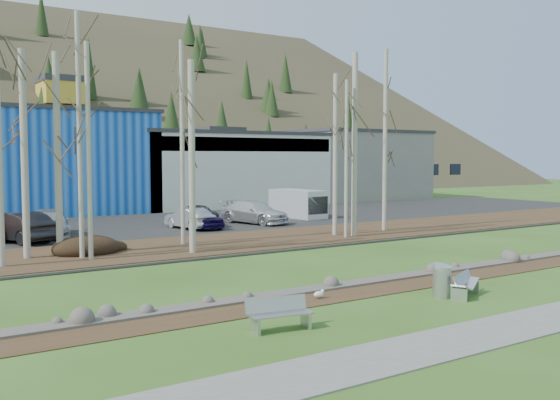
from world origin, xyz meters
TOP-DOWN VIEW (x-y plane):
  - ground at (0.00, 0.00)m, footprint 200.00×200.00m
  - footpath at (0.00, -3.50)m, footprint 80.00×2.00m
  - dirt_strip at (0.00, 2.10)m, footprint 80.00×1.80m
  - near_bank_rocks at (0.00, 3.10)m, footprint 80.00×0.80m
  - river at (0.00, 7.20)m, footprint 80.00×8.00m
  - far_bank_rocks at (0.00, 11.30)m, footprint 80.00×0.80m
  - far_bank at (0.00, 14.50)m, footprint 80.00×7.00m
  - parking_lot at (0.00, 25.00)m, footprint 80.00×14.00m
  - building_blue at (-6.00, 39.00)m, footprint 20.40×12.24m
  - building_white at (12.00, 38.98)m, footprint 18.36×12.24m
  - building_grey at (28.00, 39.00)m, footprint 14.28×12.24m
  - bench_intact at (-6.65, -0.28)m, footprint 1.79×0.80m
  - bench_damaged at (0.56, -0.30)m, footprint 1.75×1.18m
  - litter_bin at (-0.18, -0.00)m, footprint 0.74×0.74m
  - seagull at (-3.64, 1.99)m, footprint 0.43×0.20m
  - dirt_mound at (-7.39, 14.67)m, footprint 3.08×2.18m
  - birch_1 at (-7.90, 13.52)m, footprint 0.21×0.21m
  - birch_2 at (-9.92, 14.76)m, footprint 0.30×0.30m
  - birch_3 at (-7.71, 12.88)m, footprint 0.21×0.21m
  - birch_4 at (-3.22, 12.22)m, footprint 0.30×0.30m
  - birch_5 at (-2.38, 15.10)m, footprint 0.22×0.22m
  - birch_6 at (6.17, 12.62)m, footprint 0.19×0.19m
  - birch_7 at (6.83, 12.71)m, footprint 0.30×0.30m
  - birch_8 at (6.30, 13.74)m, footprint 0.26×0.26m
  - birch_9 at (10.22, 13.93)m, footprint 0.25×0.25m
  - birch_10 at (-8.52, 14.76)m, footprint 0.30×0.30m
  - car_1 at (-9.20, 20.50)m, footprint 3.25×4.98m
  - car_2 at (-9.31, 22.47)m, footprint 3.92×5.53m
  - car_3 at (-7.22, 21.98)m, footprint 2.94×5.08m
  - car_4 at (1.31, 20.86)m, footprint 1.84×4.12m
  - car_5 at (0.73, 21.00)m, footprint 1.85×4.00m
  - car_6 at (1.97, 22.62)m, footprint 3.30×5.10m
  - car_7 at (5.68, 21.51)m, footprint 3.41×5.47m
  - van_white at (10.45, 23.13)m, footprint 2.23×4.69m

SIDE VIEW (x-z plane):
  - ground at x=0.00m, z-range 0.00..0.00m
  - near_bank_rocks at x=0.00m, z-range -0.25..0.25m
  - river at x=0.00m, z-range -0.45..0.45m
  - far_bank_rocks at x=0.00m, z-range -0.23..0.23m
  - dirt_strip at x=0.00m, z-range 0.00..0.03m
  - footpath at x=0.00m, z-range 0.00..0.04m
  - parking_lot at x=0.00m, z-range 0.00..0.14m
  - far_bank at x=0.00m, z-range 0.00..0.15m
  - seagull at x=-3.64m, z-range 0.02..0.32m
  - bench_damaged at x=0.56m, z-range 0.00..0.75m
  - bench_intact at x=-6.65m, z-range 0.00..0.87m
  - dirt_mound at x=-7.39m, z-range 0.15..0.75m
  - litter_bin at x=-0.18m, z-range 0.00..1.00m
  - car_5 at x=0.73m, z-range 0.14..1.41m
  - car_6 at x=1.97m, z-range 0.14..1.45m
  - car_4 at x=1.31m, z-range 0.14..1.52m
  - car_3 at x=-7.22m, z-range 0.14..1.53m
  - car_2 at x=-9.31m, z-range 0.14..1.54m
  - car_7 at x=5.68m, z-range 0.14..1.62m
  - car_1 at x=-9.20m, z-range 0.14..1.69m
  - van_white at x=10.45m, z-range 0.14..2.14m
  - building_white at x=12.00m, z-range 0.01..6.81m
  - building_grey at x=28.00m, z-range 0.01..7.31m
  - building_blue at x=-6.00m, z-range 0.01..8.31m
  - birch_6 at x=6.17m, z-range 0.15..8.69m
  - birch_4 at x=-3.22m, z-range 0.15..8.92m
  - birch_2 at x=-9.92m, z-range 0.15..9.15m
  - birch_10 at x=-8.52m, z-range 0.15..9.15m
  - birch_8 at x=6.30m, z-range 0.15..9.15m
  - birch_3 at x=-7.71m, z-range 0.15..9.39m
  - birch_7 at x=6.83m, z-range 0.15..10.23m
  - birch_5 at x=-2.38m, z-range 0.15..10.32m
  - birch_1 at x=-7.90m, z-range 0.15..10.74m
  - birch_9 at x=10.22m, z-range 0.15..10.90m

